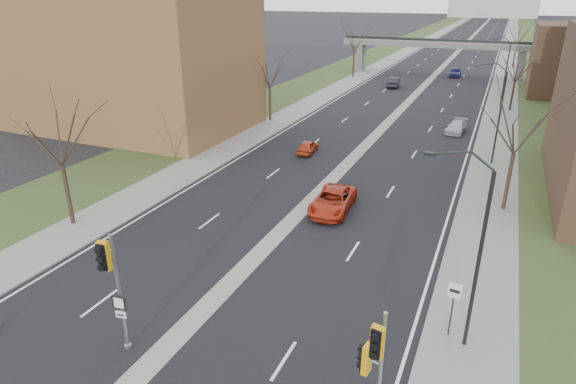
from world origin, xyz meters
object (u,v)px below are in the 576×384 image
Objects in this scene: signal_pole_median at (111,276)px; speed_limit_sign at (453,300)px; car_left_far at (394,82)px; car_left_near at (308,147)px; car_right_mid at (457,127)px; car_right_far at (455,72)px; car_right_near at (333,201)px; signal_pole_right at (374,359)px.

speed_limit_sign is (12.52, 6.69, -1.90)m from signal_pole_median.
car_left_near is at bearing 84.02° from car_left_far.
car_right_far is at bearing 103.26° from car_right_mid.
car_right_mid is 39.10m from car_right_far.
car_right_near is 1.18× the size of car_right_far.
signal_pole_right is at bearing 109.71° from car_left_near.
car_left_near is 0.66× the size of car_right_near.
car_right_near is (3.43, 17.33, -3.11)m from signal_pole_median.
car_left_far is 1.09× the size of car_right_mid.
car_left_far is 49.17m from car_right_near.
speed_limit_sign is at bearing 19.95° from signal_pole_median.
signal_pole_right reaches higher than car_right_far.
signal_pole_median is 43.11m from car_right_mid.
car_right_mid is (9.20, 41.99, -3.25)m from signal_pole_median.
signal_pole_median reaches higher than car_right_near.
signal_pole_median is at bearing 86.66° from car_left_far.
signal_pole_median is at bearing -93.93° from car_right_far.
speed_limit_sign is 74.56m from car_right_far.
speed_limit_sign is 0.50× the size of car_right_near.
car_right_near is at bearing 138.38° from speed_limit_sign.
car_right_far is (-7.51, 74.17, -1.18)m from speed_limit_sign.
car_right_far reaches higher than car_right_mid.
car_right_near is (6.38, -48.75, -0.01)m from car_left_far.
car_left_far is 26.99m from car_right_mid.
car_right_mid is (-3.31, 35.30, -1.35)m from speed_limit_sign.
signal_pole_median is at bearing 90.28° from car_left_near.
car_right_far is at bearing 84.84° from car_right_near.
speed_limit_sign is 27.06m from car_left_near.
signal_pole_right is 41.89m from car_right_mid.
speed_limit_sign reaches higher than car_left_near.
car_right_far is at bearing 78.27° from signal_pole_median.
car_left_near is at bearing 87.76° from signal_pole_median.
car_left_near is 13.17m from car_right_near.
car_left_far reaches higher than car_left_near.
car_right_far is (7.95, 14.78, 0.02)m from car_left_far.
car_right_near is at bearing -96.07° from car_right_mid.
speed_limit_sign is 0.58× the size of car_left_far.
car_right_near is 63.55m from car_right_far.
car_right_near is at bearing 123.02° from signal_pole_right.
signal_pole_right reaches higher than car_right_mid.
car_left_near is at bearing 125.77° from signal_pole_right.
car_left_near is 0.77× the size of car_right_far.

